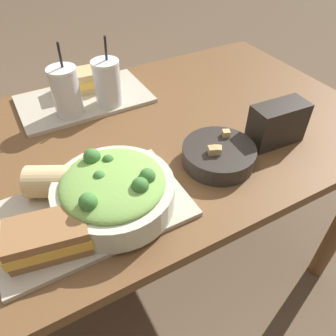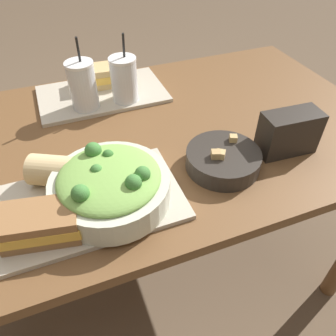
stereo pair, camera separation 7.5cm
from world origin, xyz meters
name	(u,v)px [view 1 (the left image)]	position (x,y,z in m)	size (l,w,h in m)	color
ground_plane	(146,272)	(0.00, 0.00, 0.00)	(12.00, 12.00, 0.00)	brown
dining_table	(137,162)	(0.00, 0.00, 0.63)	(1.42, 0.81, 0.73)	brown
tray_near	(93,211)	(-0.19, -0.21, 0.74)	(0.41, 0.25, 0.01)	#BCB29E
tray_far	(84,99)	(-0.06, 0.25, 0.74)	(0.41, 0.25, 0.01)	#BCB29E
salad_bowl	(114,190)	(-0.14, -0.22, 0.79)	(0.26, 0.26, 0.10)	beige
soup_bowl	(219,154)	(0.14, -0.20, 0.76)	(0.18, 0.18, 0.06)	#2D2823
sandwich_near	(48,237)	(-0.30, -0.27, 0.78)	(0.17, 0.12, 0.06)	olive
baguette_near	(57,181)	(-0.24, -0.13, 0.78)	(0.15, 0.12, 0.07)	#DBBC84
sandwich_far	(81,81)	(-0.05, 0.30, 0.78)	(0.16, 0.10, 0.06)	tan
drink_cup_dark	(66,93)	(-0.13, 0.18, 0.81)	(0.08, 0.08, 0.22)	silver
drink_cup_red	(108,84)	(0.00, 0.18, 0.81)	(0.08, 0.08, 0.21)	silver
chip_bag	(277,124)	(0.33, -0.20, 0.79)	(0.15, 0.08, 0.11)	#28231E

